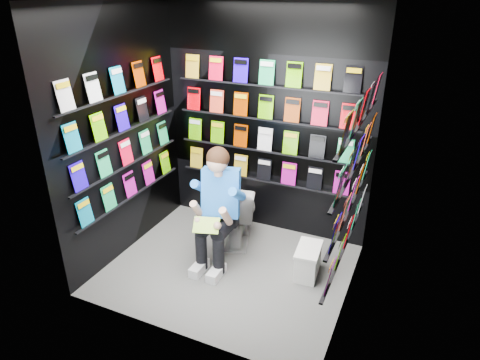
% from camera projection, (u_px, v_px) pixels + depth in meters
% --- Properties ---
extents(floor, '(2.40, 2.40, 0.00)m').
position_uv_depth(floor, '(229.00, 269.00, 4.46)').
color(floor, '#5E5F5C').
rests_on(floor, ground).
extents(wall_back, '(2.40, 0.04, 2.60)m').
position_uv_depth(wall_back, '(266.00, 123.00, 4.75)').
color(wall_back, black).
rests_on(wall_back, floor).
extents(wall_front, '(2.40, 0.04, 2.60)m').
position_uv_depth(wall_front, '(167.00, 198.00, 3.09)').
color(wall_front, black).
rests_on(wall_front, floor).
extents(wall_left, '(0.04, 2.00, 2.60)m').
position_uv_depth(wall_left, '(122.00, 135.00, 4.37)').
color(wall_left, black).
rests_on(wall_left, floor).
extents(wall_right, '(0.04, 2.00, 2.60)m').
position_uv_depth(wall_right, '(360.00, 174.00, 3.47)').
color(wall_right, black).
rests_on(wall_right, floor).
extents(comics_back, '(2.10, 0.06, 1.37)m').
position_uv_depth(comics_back, '(265.00, 123.00, 4.72)').
color(comics_back, '#F34629').
rests_on(comics_back, wall_back).
extents(comics_left, '(0.06, 1.70, 1.37)m').
position_uv_depth(comics_left, '(124.00, 135.00, 4.36)').
color(comics_left, '#F34629').
rests_on(comics_left, wall_left).
extents(comics_right, '(0.06, 1.70, 1.37)m').
position_uv_depth(comics_right, '(356.00, 173.00, 3.48)').
color(comics_right, '#F34629').
rests_on(comics_right, wall_right).
extents(toilet, '(0.63, 0.84, 0.73)m').
position_uv_depth(toilet, '(238.00, 211.00, 4.83)').
color(toilet, white).
rests_on(toilet, floor).
extents(longbox, '(0.24, 0.40, 0.29)m').
position_uv_depth(longbox, '(308.00, 262.00, 4.32)').
color(longbox, white).
rests_on(longbox, floor).
extents(longbox_lid, '(0.26, 0.42, 0.03)m').
position_uv_depth(longbox_lid, '(309.00, 249.00, 4.26)').
color(longbox_lid, white).
rests_on(longbox_lid, longbox).
extents(reader, '(0.72, 0.88, 1.39)m').
position_uv_depth(reader, '(222.00, 193.00, 4.35)').
color(reader, blue).
rests_on(reader, toilet).
extents(held_comic, '(0.29, 0.22, 0.11)m').
position_uv_depth(held_comic, '(206.00, 225.00, 4.14)').
color(held_comic, green).
rests_on(held_comic, reader).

